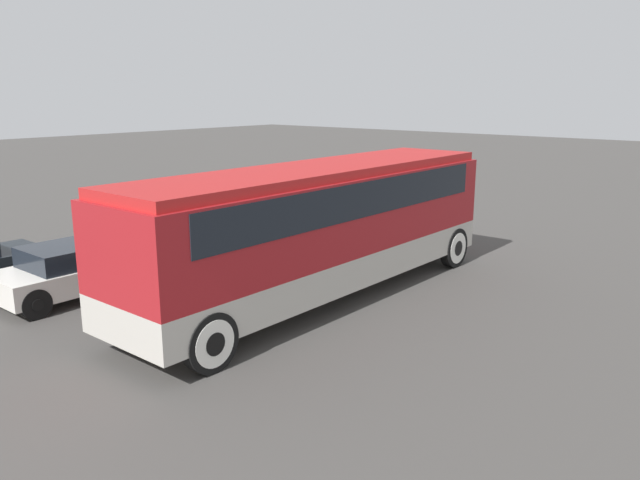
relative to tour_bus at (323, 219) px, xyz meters
The scene contains 4 objects.
ground_plane 1.99m from the tour_bus, behind, with size 120.00×120.00×0.00m, color #423F3D.
tour_bus is the anchor object (origin of this frame).
parked_car_near 6.58m from the tour_bus, 61.90° to the left, with size 4.74×1.90×1.41m.
parked_car_far 6.27m from the tour_bus, 128.96° to the left, with size 4.01×1.90×1.34m.
Camera 1 is at (-11.29, -9.44, 4.98)m, focal length 35.00 mm.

